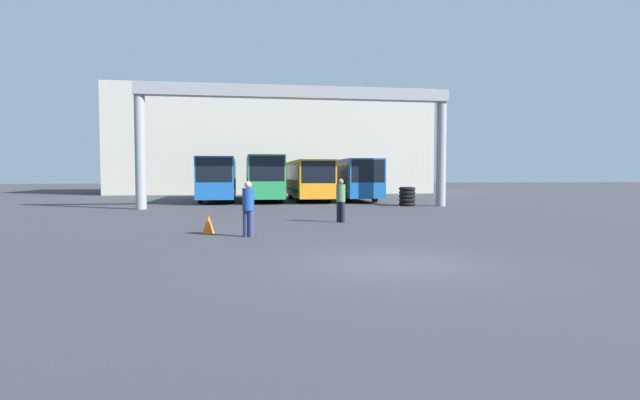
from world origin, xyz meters
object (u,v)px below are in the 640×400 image
bus_slot_2 (308,178)px  bus_slot_3 (352,177)px  traffic_cone (209,224)px  bus_slot_1 (263,176)px  tire_stack (407,196)px  bus_slot_0 (218,177)px  pedestrian_near_left (248,207)px  pedestrian_near_right (341,199)px

bus_slot_2 → bus_slot_3: bus_slot_3 is taller
bus_slot_2 → traffic_cone: 21.29m
bus_slot_1 → tire_stack: bus_slot_1 is taller
traffic_cone → bus_slot_0: bearing=91.7°
bus_slot_3 → pedestrian_near_left: size_ratio=5.78×
bus_slot_2 → pedestrian_near_right: size_ratio=5.61×
bus_slot_1 → pedestrian_near_left: bus_slot_1 is taller
pedestrian_near_left → tire_stack: (10.15, 14.15, -0.35)m
bus_slot_1 → bus_slot_3: bearing=-5.0°
bus_slot_2 → bus_slot_3: size_ratio=0.99×
pedestrian_near_left → bus_slot_0: bearing=-64.2°
bus_slot_0 → bus_slot_1: bus_slot_1 is taller
bus_slot_0 → pedestrian_near_right: bearing=-72.1°
bus_slot_0 → traffic_cone: 21.23m
tire_stack → bus_slot_0: bearing=145.9°
tire_stack → bus_slot_1: bearing=137.3°
bus_slot_0 → pedestrian_near_left: size_ratio=6.63×
bus_slot_0 → pedestrian_near_right: bus_slot_0 is taller
bus_slot_0 → bus_slot_3: (10.14, -0.76, -0.05)m
bus_slot_2 → bus_slot_3: bearing=1.1°
bus_slot_0 → tire_stack: 14.66m
bus_slot_3 → pedestrian_near_left: 23.11m
bus_slot_1 → pedestrian_near_right: size_ratio=6.34×
bus_slot_1 → tire_stack: (8.71, -8.03, -1.30)m
bus_slot_3 → traffic_cone: bearing=-115.0°
bus_slot_1 → bus_slot_2: (3.38, -0.66, -0.18)m
pedestrian_near_left → traffic_cone: pedestrian_near_left is taller
bus_slot_0 → bus_slot_3: bearing=-4.3°
bus_slot_2 → pedestrian_near_right: (-0.93, -17.25, -0.76)m
pedestrian_near_right → tire_stack: size_ratio=1.52×
pedestrian_near_left → bus_slot_3: bearing=-90.0°
pedestrian_near_right → traffic_cone: 6.10m
bus_slot_0 → tire_stack: bearing=-34.1°
bus_slot_2 → pedestrian_near_right: bus_slot_2 is taller
traffic_cone → tire_stack: tire_stack is taller
bus_slot_1 → bus_slot_2: bus_slot_1 is taller
bus_slot_0 → tire_stack: size_ratio=9.91×
bus_slot_0 → bus_slot_2: size_ratio=1.16×
pedestrian_near_left → tire_stack: pedestrian_near_left is taller
bus_slot_0 → traffic_cone: bearing=-88.3°
bus_slot_0 → tire_stack: (12.09, -8.20, -1.23)m
pedestrian_near_right → bus_slot_2: bearing=-52.5°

